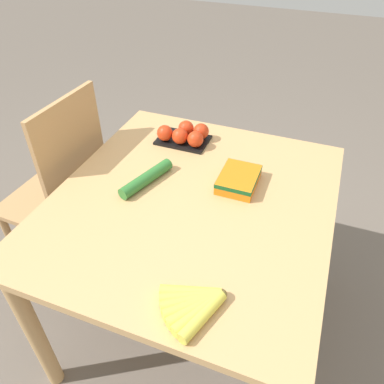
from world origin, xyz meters
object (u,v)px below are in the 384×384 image
Objects in this scene: chair at (63,192)px; carrot_bag at (239,179)px; tomato_pack at (185,135)px; cucumber_near at (146,178)px; banana_bunch at (195,304)px.

chair reaches higher than carrot_bag.
tomato_pack is at bearing 118.59° from chair.
banana_bunch is at bearing -140.79° from cucumber_near.
cucumber_near is at bearing 109.39° from carrot_bag.
carrot_bag is 0.72× the size of cucumber_near.
cucumber_near is at bearing 175.31° from tomato_pack.
tomato_pack is 0.32m from cucumber_near.
tomato_pack is at bearing -4.69° from cucumber_near.
banana_bunch is 0.55m from carrot_bag.
carrot_bag is at bearing 3.70° from banana_bunch.
banana_bunch is 0.73× the size of cucumber_near.
cucumber_near is (-0.32, 0.03, -0.01)m from tomato_pack.
tomato_pack reaches higher than banana_bunch.
tomato_pack is 0.36m from carrot_bag.
banana_bunch is at bearing -156.40° from tomato_pack.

